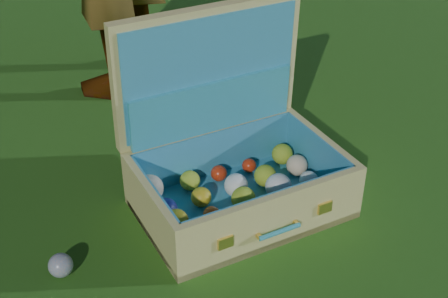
% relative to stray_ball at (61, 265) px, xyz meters
% --- Properties ---
extents(ground, '(60.00, 60.00, 0.00)m').
position_rel_stray_ball_xyz_m(ground, '(0.44, 0.04, -0.03)').
color(ground, '#215114').
rests_on(ground, ground).
extents(stray_ball, '(0.07, 0.07, 0.07)m').
position_rel_stray_ball_xyz_m(stray_ball, '(0.00, 0.00, 0.00)').
color(stray_ball, teal).
rests_on(stray_ball, ground).
extents(suitcase, '(0.69, 0.56, 0.60)m').
position_rel_stray_ball_xyz_m(suitcase, '(0.58, -0.02, 0.13)').
color(suitcase, '#CFC16F').
rests_on(suitcase, ground).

